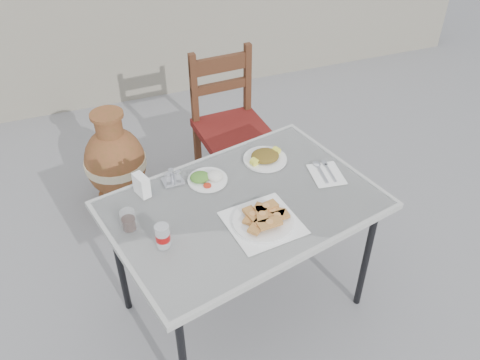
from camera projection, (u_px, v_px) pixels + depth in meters
name	position (u px, v px, depth m)	size (l,w,h in m)	color
ground	(254.00, 305.00, 2.66)	(80.00, 80.00, 0.00)	slate
cafe_table	(244.00, 210.00, 2.26)	(1.31, 1.03, 0.71)	black
pide_plate	(263.00, 218.00, 2.10)	(0.32, 0.32, 0.06)	white
salad_rice_plate	(207.00, 178.00, 2.33)	(0.18, 0.18, 0.05)	white
salad_chopped_plate	(265.00, 157.00, 2.46)	(0.21, 0.21, 0.05)	white
soda_can	(163.00, 236.00, 1.99)	(0.06, 0.06, 0.10)	silver
cola_glass	(128.00, 221.00, 2.07)	(0.06, 0.06, 0.09)	white
napkin_holder	(142.00, 185.00, 2.24)	(0.07, 0.09, 0.10)	white
condiment_caddy	(173.00, 178.00, 2.32)	(0.10, 0.08, 0.07)	silver
cutlery_napkin	(325.00, 172.00, 2.39)	(0.16, 0.21, 0.01)	white
chair	(230.00, 126.00, 3.14)	(0.43, 0.43, 0.93)	#3C1E10
terracotta_urn	(116.00, 163.00, 3.13)	(0.38, 0.38, 0.66)	brown
back_wall	(140.00, 24.00, 4.12)	(6.00, 0.25, 1.20)	gray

